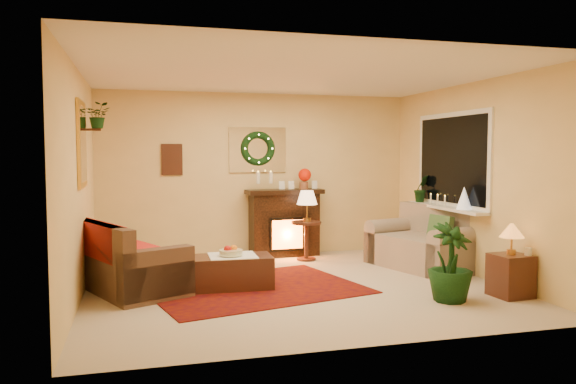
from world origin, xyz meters
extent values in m
plane|color=beige|center=(0.00, 0.00, 0.00)|extent=(5.00, 5.00, 0.00)
plane|color=white|center=(0.00, 0.00, 2.60)|extent=(5.00, 5.00, 0.00)
plane|color=#EFD88C|center=(0.00, 2.25, 1.30)|extent=(5.00, 5.00, 0.00)
plane|color=#EFD88C|center=(0.00, -2.25, 1.30)|extent=(5.00, 5.00, 0.00)
plane|color=#EFD88C|center=(-2.50, 0.00, 1.30)|extent=(4.50, 4.50, 0.00)
plane|color=#EFD88C|center=(2.50, 0.00, 1.30)|extent=(4.50, 4.50, 0.00)
cube|color=#5C170B|center=(-0.51, 0.02, 0.01)|extent=(2.84, 2.39, 0.01)
cube|color=brown|center=(-2.04, 0.50, 0.43)|extent=(1.58, 2.12, 0.84)
cube|color=red|center=(-2.07, 0.64, 0.46)|extent=(0.85, 1.39, 0.02)
cube|color=black|center=(0.39, 2.04, 0.55)|extent=(1.11, 0.41, 1.00)
sphere|color=red|center=(0.72, 1.99, 1.30)|extent=(0.20, 0.20, 0.20)
cylinder|color=white|center=(-0.04, 2.01, 1.26)|extent=(0.06, 0.06, 0.18)
cylinder|color=white|center=(0.17, 2.03, 1.26)|extent=(0.06, 0.06, 0.18)
cube|color=white|center=(0.00, 2.23, 1.70)|extent=(0.92, 0.02, 0.72)
torus|color=#194719|center=(0.00, 2.19, 1.72)|extent=(0.55, 0.11, 0.55)
cube|color=#381E11|center=(-1.35, 2.23, 1.55)|extent=(0.32, 0.03, 0.48)
cube|color=gold|center=(-2.48, 0.30, 1.75)|extent=(0.03, 0.84, 1.00)
imported|color=#194719|center=(-2.34, 1.05, 1.97)|extent=(0.33, 0.28, 0.36)
cube|color=gray|center=(2.06, 0.62, 0.42)|extent=(1.29, 1.72, 0.89)
cube|color=white|center=(2.48, 0.55, 1.55)|extent=(0.03, 1.86, 1.36)
cube|color=black|center=(2.47, 0.55, 1.55)|extent=(0.02, 1.70, 1.22)
cube|color=white|center=(2.38, 0.55, 0.87)|extent=(0.22, 1.86, 0.04)
cone|color=white|center=(2.39, 0.08, 1.04)|extent=(0.21, 0.21, 0.31)
imported|color=#123A19|center=(2.37, 1.23, 1.08)|extent=(0.30, 0.24, 0.54)
cylinder|color=black|center=(0.63, 1.61, 0.33)|extent=(0.57, 0.57, 0.60)
cone|color=#FEC88E|center=(0.64, 1.62, 0.88)|extent=(0.32, 0.32, 0.49)
cube|color=#42230D|center=(2.26, -1.11, 0.27)|extent=(0.43, 0.43, 0.49)
cone|color=gold|center=(2.26, -1.11, 0.74)|extent=(0.28, 0.28, 0.41)
cube|color=#3D1910|center=(-0.76, 0.11, 0.21)|extent=(0.97, 0.56, 0.40)
cylinder|color=beige|center=(-0.79, 0.07, 0.45)|extent=(0.28, 0.28, 0.07)
imported|color=#144718|center=(1.48, -1.11, 0.45)|extent=(1.86, 1.86, 2.61)
camera|label=1|loc=(-1.86, -6.59, 1.65)|focal=35.00mm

